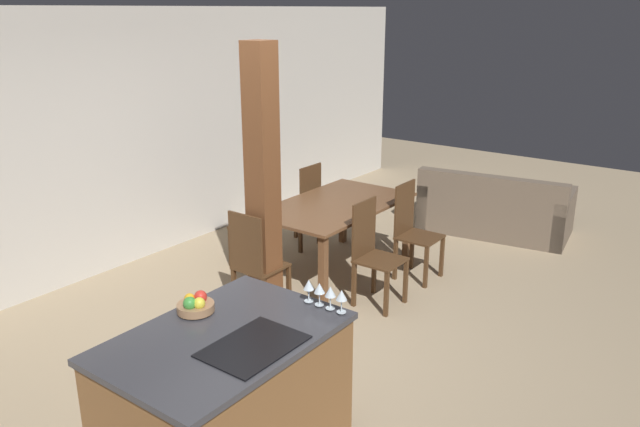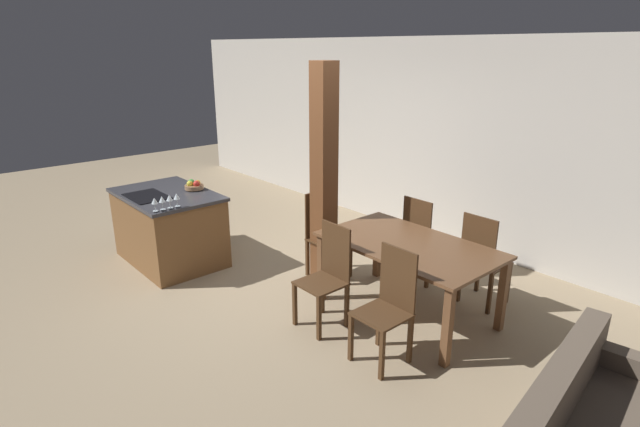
% 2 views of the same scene
% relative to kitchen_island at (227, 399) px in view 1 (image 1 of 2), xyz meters
% --- Properties ---
extents(ground_plane, '(16.00, 16.00, 0.00)m').
position_rel_kitchen_island_xyz_m(ground_plane, '(1.36, 0.56, -0.44)').
color(ground_plane, '#9E896B').
extents(wall_back, '(11.20, 0.08, 2.70)m').
position_rel_kitchen_island_xyz_m(wall_back, '(1.36, 3.18, 0.91)').
color(wall_back, beige).
rests_on(wall_back, ground_plane).
extents(kitchen_island, '(1.39, 0.95, 0.89)m').
position_rel_kitchen_island_xyz_m(kitchen_island, '(0.00, 0.00, 0.00)').
color(kitchen_island, brown).
rests_on(kitchen_island, ground_plane).
extents(fruit_bowl, '(0.23, 0.23, 0.12)m').
position_rel_kitchen_island_xyz_m(fruit_bowl, '(0.09, 0.33, 0.49)').
color(fruit_bowl, '#99704C').
rests_on(fruit_bowl, kitchen_island).
extents(wine_glass_near, '(0.07, 0.07, 0.15)m').
position_rel_kitchen_island_xyz_m(wine_glass_near, '(0.62, -0.40, 0.56)').
color(wine_glass_near, silver).
rests_on(wine_glass_near, kitchen_island).
extents(wine_glass_middle, '(0.07, 0.07, 0.15)m').
position_rel_kitchen_island_xyz_m(wine_glass_middle, '(0.62, -0.32, 0.56)').
color(wine_glass_middle, silver).
rests_on(wine_glass_middle, kitchen_island).
extents(wine_glass_far, '(0.07, 0.07, 0.15)m').
position_rel_kitchen_island_xyz_m(wine_glass_far, '(0.62, -0.23, 0.56)').
color(wine_glass_far, silver).
rests_on(wine_glass_far, kitchen_island).
extents(wine_glass_end, '(0.07, 0.07, 0.15)m').
position_rel_kitchen_island_xyz_m(wine_glass_end, '(0.62, -0.15, 0.56)').
color(wine_glass_end, silver).
rests_on(wine_glass_end, kitchen_island).
extents(dining_table, '(1.70, 1.00, 0.76)m').
position_rel_kitchen_island_xyz_m(dining_table, '(2.79, 1.19, 0.22)').
color(dining_table, brown).
rests_on(dining_table, ground_plane).
extents(dining_chair_near_left, '(0.40, 0.40, 0.99)m').
position_rel_kitchen_island_xyz_m(dining_chair_near_left, '(2.40, 0.47, 0.07)').
color(dining_chair_near_left, '#472D19').
rests_on(dining_chair_near_left, ground_plane).
extents(dining_chair_near_right, '(0.40, 0.40, 0.99)m').
position_rel_kitchen_island_xyz_m(dining_chair_near_right, '(3.17, 0.47, 0.07)').
color(dining_chair_near_right, '#472D19').
rests_on(dining_chair_near_right, ground_plane).
extents(dining_chair_far_left, '(0.40, 0.40, 0.99)m').
position_rel_kitchen_island_xyz_m(dining_chair_far_left, '(2.40, 1.90, 0.07)').
color(dining_chair_far_left, '#472D19').
rests_on(dining_chair_far_left, ground_plane).
extents(dining_chair_far_right, '(0.40, 0.40, 0.99)m').
position_rel_kitchen_island_xyz_m(dining_chair_far_right, '(3.17, 1.90, 0.07)').
color(dining_chair_far_right, '#472D19').
rests_on(dining_chair_far_right, ground_plane).
extents(dining_chair_head_end, '(0.40, 0.40, 0.99)m').
position_rel_kitchen_island_xyz_m(dining_chair_head_end, '(1.56, 1.19, 0.07)').
color(dining_chair_head_end, '#472D19').
rests_on(dining_chair_head_end, ground_plane).
extents(couch, '(1.16, 1.88, 0.80)m').
position_rel_kitchen_island_xyz_m(couch, '(5.01, 0.30, -0.17)').
color(couch, brown).
rests_on(couch, ground_plane).
extents(timber_post, '(0.22, 0.22, 2.43)m').
position_rel_kitchen_island_xyz_m(timber_post, '(1.62, 1.12, 0.77)').
color(timber_post, brown).
rests_on(timber_post, ground_plane).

